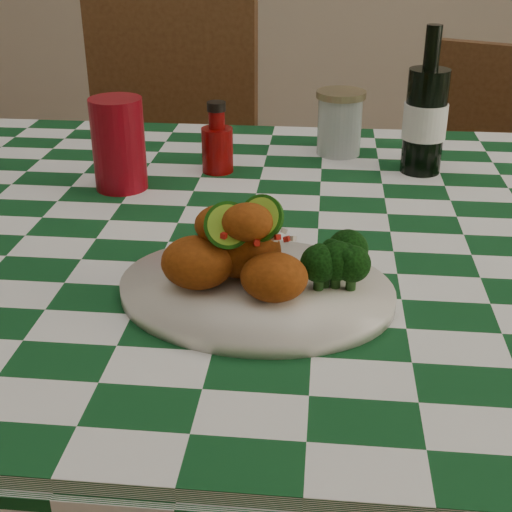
# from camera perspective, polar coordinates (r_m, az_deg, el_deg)

# --- Properties ---
(dining_table) EXTENTS (1.66, 1.06, 0.79)m
(dining_table) POSITION_cam_1_polar(r_m,az_deg,el_deg) (1.24, -0.60, -14.35)
(dining_table) COLOR #10411D
(dining_table) RESTS_ON ground
(plate) EXTENTS (0.35, 0.29, 0.02)m
(plate) POSITION_cam_1_polar(r_m,az_deg,el_deg) (0.84, -0.00, -2.81)
(plate) COLOR silver
(plate) RESTS_ON dining_table
(fried_chicken_pile) EXTENTS (0.16, 0.12, 0.10)m
(fried_chicken_pile) POSITION_cam_1_polar(r_m,az_deg,el_deg) (0.81, -0.58, 0.90)
(fried_chicken_pile) COLOR #8C3B0D
(fried_chicken_pile) RESTS_ON plate
(broccoli_side) EXTENTS (0.08, 0.08, 0.06)m
(broccoli_side) POSITION_cam_1_polar(r_m,az_deg,el_deg) (0.83, 6.74, -0.39)
(broccoli_side) COLOR black
(broccoli_side) RESTS_ON plate
(red_tumbler) EXTENTS (0.11, 0.11, 0.15)m
(red_tumbler) POSITION_cam_1_polar(r_m,az_deg,el_deg) (1.17, -10.93, 8.78)
(red_tumbler) COLOR maroon
(red_tumbler) RESTS_ON dining_table
(ketchup_bottle) EXTENTS (0.06, 0.06, 0.12)m
(ketchup_bottle) POSITION_cam_1_polar(r_m,az_deg,el_deg) (1.24, -3.13, 9.47)
(ketchup_bottle) COLOR #700505
(ketchup_bottle) RESTS_ON dining_table
(mason_jar) EXTENTS (0.10, 0.10, 0.12)m
(mason_jar) POSITION_cam_1_polar(r_m,az_deg,el_deg) (1.34, 6.71, 10.53)
(mason_jar) COLOR #B2BCBA
(mason_jar) RESTS_ON dining_table
(beer_bottle) EXTENTS (0.09, 0.09, 0.25)m
(beer_bottle) POSITION_cam_1_polar(r_m,az_deg,el_deg) (1.25, 13.51, 11.94)
(beer_bottle) COLOR black
(beer_bottle) RESTS_ON dining_table
(wooden_chair_left) EXTENTS (0.52, 0.54, 1.03)m
(wooden_chair_left) POSITION_cam_1_polar(r_m,az_deg,el_deg) (1.89, -8.30, 4.59)
(wooden_chair_left) COLOR #472814
(wooden_chair_left) RESTS_ON ground
(wooden_chair_right) EXTENTS (0.55, 0.56, 0.89)m
(wooden_chair_right) POSITION_cam_1_polar(r_m,az_deg,el_deg) (1.89, 16.41, 1.59)
(wooden_chair_right) COLOR #472814
(wooden_chair_right) RESTS_ON ground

